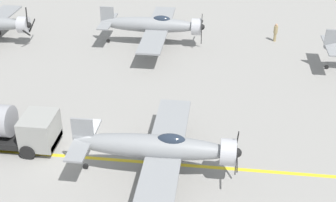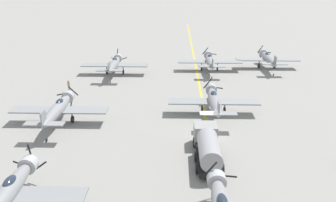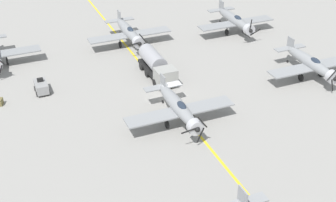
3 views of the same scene
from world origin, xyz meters
name	(u,v)px [view 3 (image 3 of 3)]	position (x,y,z in m)	size (l,w,h in m)	color
ground_plane	(169,99)	(0.00, 0.00, 0.00)	(400.00, 400.00, 0.00)	gray
taxiway_stripe	(169,99)	(0.00, 0.00, 0.00)	(0.30, 160.00, 0.01)	yellow
airplane_near_left	(235,20)	(-16.86, -14.42, 2.01)	(12.00, 9.98, 3.80)	gray
airplane_near_center	(129,32)	(-0.56, -16.32, 2.01)	(12.00, 9.98, 3.65)	gray
airplane_mid_center	(179,107)	(1.10, 5.14, 2.01)	(12.00, 9.98, 3.65)	gray
airplane_mid_left	(311,63)	(-18.38, 1.93, 2.01)	(12.00, 9.98, 3.65)	gray
fuel_tanker	(157,66)	(-0.67, -5.74, 1.51)	(2.67, 8.00, 2.98)	black
tow_tractor	(41,87)	(13.54, -7.26, 0.79)	(1.57, 2.60, 1.79)	gray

